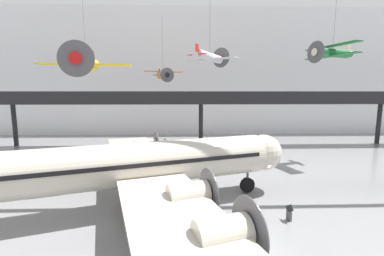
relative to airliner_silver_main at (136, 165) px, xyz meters
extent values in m
cube|color=white|center=(6.34, 35.77, 9.34)|extent=(140.00, 3.00, 25.51)
cube|color=black|center=(6.34, 22.68, 3.89)|extent=(110.00, 3.20, 0.90)
cube|color=black|center=(6.34, 21.14, 4.89)|extent=(110.00, 0.12, 1.10)
cylinder|color=black|center=(-23.91, 23.64, 0.01)|extent=(0.70, 0.70, 6.85)
cylinder|color=black|center=(6.34, 23.64, 0.01)|extent=(0.70, 0.70, 6.85)
cylinder|color=black|center=(36.59, 23.64, 0.01)|extent=(0.70, 0.70, 6.85)
cylinder|color=beige|center=(0.11, 0.04, 0.06)|extent=(20.23, 9.29, 3.21)
sphere|color=beige|center=(10.54, 3.42, 0.06)|extent=(3.14, 3.14, 3.14)
cube|color=black|center=(0.11, 0.04, 0.38)|extent=(18.91, 8.91, 0.29)
cube|color=beige|center=(-1.71, 7.93, -0.66)|extent=(8.47, 13.76, 0.28)
cube|color=beige|center=(3.27, -7.42, -0.66)|extent=(8.47, 13.76, 0.28)
cylinder|color=beige|center=(0.51, 5.66, -0.61)|extent=(2.71, 2.19, 1.54)
cylinder|color=#4C4C51|center=(1.74, 6.06, -0.61)|extent=(0.96, 2.80, 2.92)
cylinder|color=beige|center=(-0.84, 9.84, -0.61)|extent=(2.71, 2.19, 1.54)
cylinder|color=#4C4C51|center=(0.39, 10.24, -0.61)|extent=(0.96, 2.80, 2.92)
cylinder|color=beige|center=(3.74, -4.28, -0.61)|extent=(2.71, 2.19, 1.54)
cylinder|color=#4C4C51|center=(4.97, -3.88, -0.61)|extent=(0.96, 2.80, 2.92)
cylinder|color=beige|center=(5.09, -8.47, -0.61)|extent=(2.71, 2.19, 1.54)
cylinder|color=#4C4C51|center=(6.32, -8.07, -0.61)|extent=(0.96, 2.80, 2.92)
cylinder|color=#4C4C51|center=(9.06, 2.94, -2.15)|extent=(0.20, 0.20, 1.21)
cylinder|color=black|center=(9.06, 2.94, -2.76)|extent=(1.35, 0.76, 1.30)
cylinder|color=#4C4C51|center=(-0.46, 2.55, -2.15)|extent=(0.20, 0.20, 1.21)
cylinder|color=black|center=(-0.46, 2.55, -2.76)|extent=(1.35, 0.76, 1.30)
cylinder|color=#4C4C51|center=(1.13, -2.33, -2.15)|extent=(0.20, 0.20, 1.21)
cylinder|color=black|center=(1.13, -2.33, -2.76)|extent=(1.35, 0.76, 1.30)
cylinder|color=#1E6B33|center=(21.59, 12.97, 10.03)|extent=(4.83, 2.43, 1.04)
cone|color=beige|center=(19.23, 12.19, 10.00)|extent=(1.03, 1.09, 0.89)
cylinder|color=#4C4C51|center=(19.06, 12.14, 9.99)|extent=(0.84, 2.44, 2.56)
cone|color=#1E6B33|center=(23.80, 13.70, 10.05)|extent=(1.48, 1.20, 0.85)
cube|color=#1E6B33|center=(21.32, 12.88, 10.81)|extent=(3.36, 7.18, 0.10)
cube|color=#1E6B33|center=(21.32, 12.88, 9.63)|extent=(3.36, 7.18, 0.10)
cube|color=beige|center=(24.07, 13.79, 10.62)|extent=(0.57, 0.24, 1.18)
cube|color=beige|center=(24.07, 13.79, 10.03)|extent=(1.35, 2.61, 0.06)
cylinder|color=slate|center=(21.59, 12.97, 14.31)|extent=(0.04, 0.04, 7.59)
cylinder|color=silver|center=(6.71, 13.69, 9.60)|extent=(3.79, 4.28, 1.28)
cone|color=red|center=(8.28, 15.59, 9.76)|extent=(1.17, 1.16, 0.88)
cylinder|color=#4C4C51|center=(8.39, 15.72, 9.77)|extent=(1.98, 1.65, 2.54)
cone|color=silver|center=(5.24, 11.93, 9.45)|extent=(1.48, 1.54, 0.91)
cube|color=silver|center=(6.89, 13.91, 9.31)|extent=(6.21, 5.43, 0.10)
cube|color=red|center=(5.06, 11.71, 10.19)|extent=(0.41, 0.48, 1.17)
cube|color=red|center=(5.06, 11.71, 9.60)|extent=(2.32, 2.06, 0.06)
cylinder|color=slate|center=(6.71, 13.69, 14.09)|extent=(0.04, 0.04, 8.00)
cylinder|color=yellow|center=(-6.07, 7.67, 8.34)|extent=(1.83, 5.95, 1.50)
cone|color=red|center=(-5.74, 4.65, 8.18)|extent=(1.18, 1.07, 1.08)
cylinder|color=#4C4C51|center=(-5.72, 4.44, 8.17)|extent=(3.11, 0.38, 3.13)
cone|color=yellow|center=(-6.37, 10.48, 8.49)|extent=(1.19, 1.71, 1.10)
cube|color=yellow|center=(-6.03, 7.32, 7.98)|extent=(8.87, 2.35, 0.10)
cube|color=red|center=(-6.41, 10.84, 9.06)|extent=(0.14, 0.71, 1.44)
cube|color=red|center=(-6.41, 10.84, 8.34)|extent=(3.18, 1.04, 0.06)
cylinder|color=slate|center=(-6.07, 7.67, 13.48)|extent=(0.04, 0.04, 9.08)
cylinder|color=orange|center=(0.01, 26.06, 8.32)|extent=(2.38, 4.43, 1.35)
cone|color=black|center=(0.80, 23.94, 8.08)|extent=(1.01, 0.95, 0.81)
cylinder|color=#4C4C51|center=(0.86, 23.79, 8.06)|extent=(2.20, 0.85, 2.33)
cone|color=orange|center=(-0.73, 28.04, 8.55)|extent=(1.15, 1.42, 0.88)
cube|color=orange|center=(0.10, 25.81, 8.75)|extent=(6.49, 3.27, 0.10)
cube|color=black|center=(-0.82, 28.28, 8.86)|extent=(0.24, 0.51, 1.08)
cube|color=black|center=(-0.82, 28.28, 8.32)|extent=(2.37, 1.31, 0.06)
cylinder|color=slate|center=(0.01, 26.06, 13.40)|extent=(0.04, 0.04, 9.25)
cube|color=#4C4C51|center=(10.68, -2.19, -3.06)|extent=(0.28, 0.43, 0.70)
cube|color=#232326|center=(10.68, -2.19, -2.53)|extent=(0.29, 0.75, 0.73)
camera|label=1|loc=(3.51, -18.47, 5.32)|focal=24.00mm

